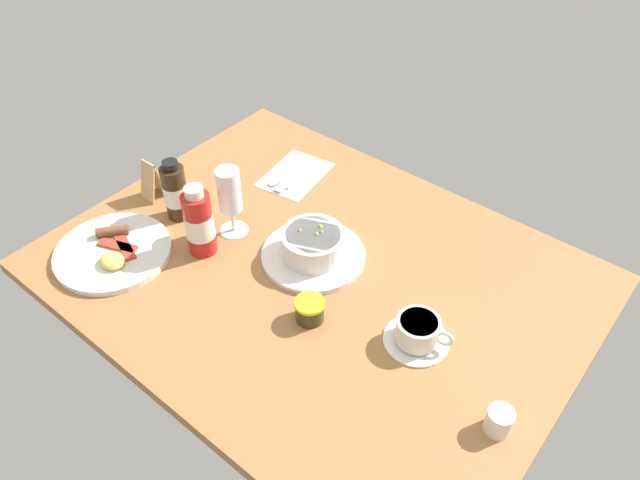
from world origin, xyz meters
The scene contains 11 objects.
ground_plane centered at (0.00, 0.00, -1.50)cm, with size 110.00×84.00×3.00cm, color #9E6B3D.
porridge_bowl centered at (2.76, -2.56, 3.18)cm, with size 22.77×22.77×7.52cm.
cutlery_setting centered at (25.78, -22.53, 0.25)cm, with size 15.72×20.28×0.90cm.
coffee_cup centered at (-27.23, 2.73, 2.79)cm, with size 13.22×12.68×5.84cm.
creamer_jug centered at (-47.68, 9.98, 2.50)cm, with size 4.61×5.58×5.42cm.
wine_glass centered at (22.58, 2.08, 10.73)cm, with size 6.58×6.58×16.86cm.
jam_jar centered at (-7.78, 11.20, 2.45)cm, with size 5.96×5.96×4.83cm.
sauce_bottle_brown centered at (36.34, 6.31, 6.96)cm, with size 5.63×5.63×15.27cm.
sauce_bottle_red centered at (23.22, 10.89, 7.80)cm, with size 6.28×6.28×17.18cm.
breakfast_plate centered at (37.26, 24.60, 0.90)cm, with size 25.44×25.44×3.70cm.
menu_card centered at (46.59, 5.33, 5.00)cm, with size 4.60×5.10×10.10cm.
Camera 1 is at (-58.91, 70.61, 92.53)cm, focal length 34.13 mm.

